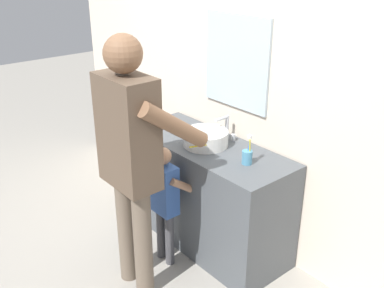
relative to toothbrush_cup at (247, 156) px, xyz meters
name	(u,v)px	position (x,y,z in m)	size (l,w,h in m)	color
ground_plane	(177,253)	(-0.41, -0.29, -0.89)	(14.00, 14.00, 0.00)	#9E998E
back_wall	(241,69)	(-0.41, 0.33, 0.46)	(4.40, 0.10, 2.70)	beige
vanity_cabinet	(207,194)	(-0.41, 0.01, -0.47)	(1.38, 0.54, 0.84)	#4C5156
sink_basin	(206,138)	(-0.41, -0.01, 0.00)	(0.33, 0.33, 0.11)	silver
faucet	(226,128)	(-0.41, 0.19, 0.03)	(0.18, 0.14, 0.18)	#B7BABF
toothbrush_cup	(247,156)	(0.00, 0.00, 0.00)	(0.07, 0.07, 0.21)	#4C8EB2
child_toddler	(165,195)	(-0.41, -0.39, -0.34)	(0.29, 0.29, 0.93)	#47474C
adult_parent	(131,148)	(-0.33, -0.70, 0.15)	(0.54, 0.57, 1.74)	#6B5B4C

